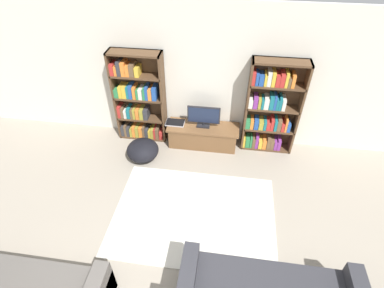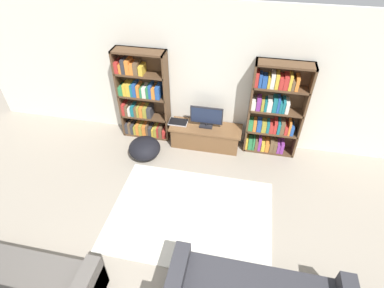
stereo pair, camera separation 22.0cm
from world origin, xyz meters
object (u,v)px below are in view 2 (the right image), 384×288
(bookshelf_right, at_px, (274,112))
(laptop, at_px, (178,122))
(television, at_px, (206,117))
(bookshelf_left, at_px, (142,98))
(beanbag_ottoman, at_px, (145,148))
(tv_stand, at_px, (206,136))

(bookshelf_right, distance_m, laptop, 1.77)
(bookshelf_right, relative_size, laptop, 4.98)
(television, bearing_deg, bookshelf_right, 4.63)
(bookshelf_left, height_order, television, bookshelf_left)
(beanbag_ottoman, bearing_deg, television, 28.78)
(bookshelf_left, relative_size, beanbag_ottoman, 3.05)
(television, distance_m, beanbag_ottoman, 1.28)
(television, height_order, beanbag_ottoman, television)
(tv_stand, distance_m, laptop, 0.59)
(bookshelf_left, xyz_separation_m, television, (1.25, -0.09, -0.18))
(tv_stand, height_order, beanbag_ottoman, tv_stand)
(bookshelf_right, bearing_deg, laptop, -177.13)
(beanbag_ottoman, bearing_deg, bookshelf_left, 106.52)
(television, bearing_deg, tv_stand, -90.00)
(television, bearing_deg, laptop, 179.03)
(bookshelf_left, bearing_deg, laptop, -6.94)
(television, relative_size, laptop, 1.69)
(beanbag_ottoman, bearing_deg, laptop, 49.17)
(bookshelf_left, height_order, laptop, bookshelf_left)
(beanbag_ottoman, bearing_deg, bookshelf_right, 16.78)
(bookshelf_left, distance_m, laptop, 0.81)
(bookshelf_left, height_order, tv_stand, bookshelf_left)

